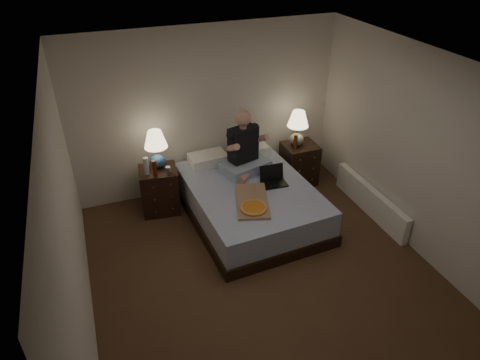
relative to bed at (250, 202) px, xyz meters
name	(u,v)px	position (x,y,z in m)	size (l,w,h in m)	color
floor	(266,277)	(-0.26, -1.19, -0.26)	(4.00, 4.50, 0.00)	#523823
ceiling	(276,74)	(-0.26, -1.19, 2.24)	(4.00, 4.50, 0.00)	white
wall_back	(207,112)	(-0.26, 1.06, 0.99)	(4.00, 2.50, 0.00)	beige
wall_left	(70,233)	(-2.26, -1.19, 0.99)	(4.50, 2.50, 0.00)	beige
wall_right	(423,157)	(1.74, -1.19, 0.99)	(4.50, 2.50, 0.00)	beige
bed	(250,202)	(0.00, 0.00, 0.00)	(1.57, 2.10, 0.52)	#5268A5
nightstand_left	(160,190)	(-1.15, 0.63, 0.08)	(0.52, 0.47, 0.68)	black
nightstand_right	(299,164)	(1.09, 0.61, 0.07)	(0.51, 0.46, 0.67)	black
lamp_left	(156,149)	(-1.12, 0.70, 0.69)	(0.32, 0.32, 0.56)	#295698
lamp_right	(298,128)	(1.03, 0.64, 0.68)	(0.32, 0.32, 0.56)	gray
water_bottle	(146,166)	(-1.30, 0.57, 0.54)	(0.07, 0.07, 0.25)	silver
soda_can	(168,170)	(-1.03, 0.49, 0.46)	(0.07, 0.07, 0.10)	#B3B4AF
beer_bottle_left	(155,168)	(-1.21, 0.49, 0.53)	(0.06, 0.06, 0.23)	#60210D
beer_bottle_right	(296,141)	(0.96, 0.55, 0.52)	(0.06, 0.06, 0.23)	#59330C
person	(245,143)	(0.08, 0.40, 0.73)	(0.66, 0.52, 0.93)	black
laptop	(275,177)	(0.33, -0.08, 0.38)	(0.34, 0.28, 0.24)	black
pizza_box	(253,209)	(-0.18, -0.56, 0.30)	(0.40, 0.76, 0.08)	#9E7A5E
radiator	(370,201)	(1.67, -0.51, -0.06)	(0.10, 1.60, 0.40)	white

